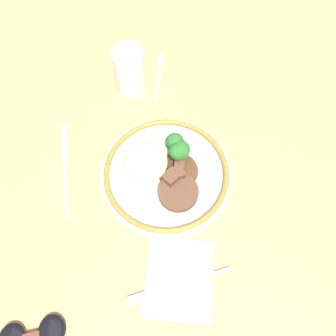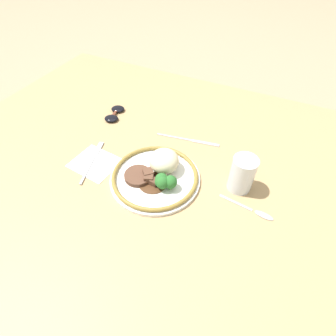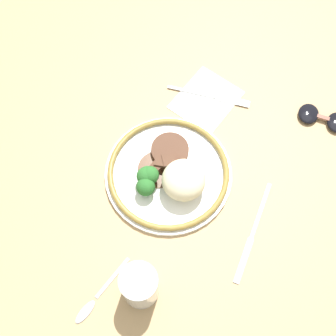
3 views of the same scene
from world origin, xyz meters
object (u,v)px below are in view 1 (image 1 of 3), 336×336
fork (170,288)px  spoon (161,65)px  sunglasses (32,335)px  juice_glass (130,72)px  knife (65,165)px  plate (164,169)px

fork → spoon: 0.51m
sunglasses → juice_glass: bearing=-26.5°
knife → plate: bearing=-105.2°
fork → sunglasses: size_ratio=1.58×
juice_glass → sunglasses: 0.54m
spoon → sunglasses: size_ratio=1.30×
fork → juice_glass: bearing=-95.9°
juice_glass → spoon: 0.11m
plate → spoon: size_ratio=1.74×
juice_glass → knife: size_ratio=0.50×
knife → juice_glass: bearing=-41.7°
plate → spoon: 0.29m
knife → spoon: bearing=-45.2°
plate → spoon: plate is taller
fork → knife: 0.32m
juice_glass → sunglasses: bearing=164.7°
sunglasses → knife: bearing=-13.4°
spoon → juice_glass: bearing=141.9°
juice_glass → fork: bearing=-169.3°
plate → juice_glass: bearing=18.1°
sunglasses → plate: bearing=-47.5°
knife → sunglasses: bearing=168.6°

